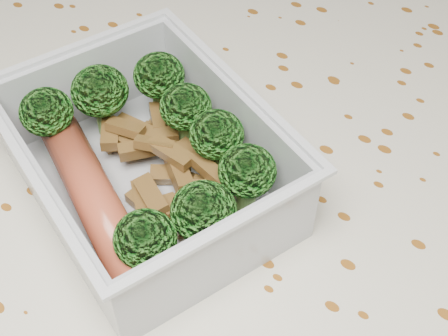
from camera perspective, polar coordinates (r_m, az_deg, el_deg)
The scene contains 6 objects.
dining_table at distance 0.47m, azimuth 1.23°, elevation -9.18°, with size 1.40×0.90×0.75m.
tablecloth at distance 0.42m, azimuth 1.35°, elevation -5.56°, with size 1.46×0.96×0.19m.
lunch_container at distance 0.38m, azimuth -6.94°, elevation -0.22°, with size 0.21×0.19×0.06m.
broccoli_florets at distance 0.37m, azimuth -5.86°, elevation 2.46°, with size 0.16×0.14×0.05m.
meat_pile at distance 0.39m, azimuth -5.25°, elevation 0.28°, with size 0.11×0.08×0.03m.
sausage at distance 0.37m, azimuth -11.68°, elevation -2.85°, with size 0.14×0.08×0.03m.
Camera 1 is at (0.14, -0.20, 1.06)m, focal length 50.00 mm.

